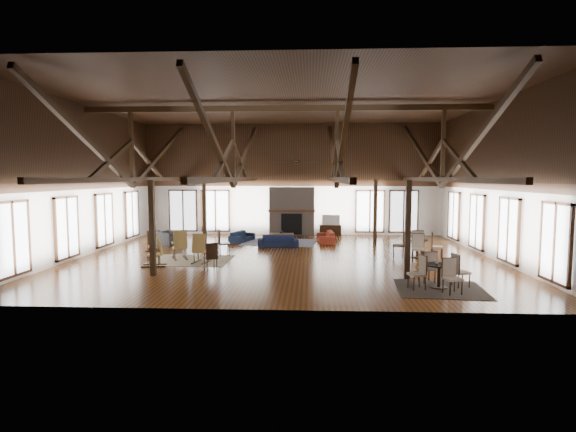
{
  "coord_description": "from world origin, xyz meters",
  "views": [
    {
      "loc": [
        1.01,
        -17.37,
        3.14
      ],
      "look_at": [
        0.08,
        1.0,
        1.54
      ],
      "focal_mm": 28.0,
      "sensor_mm": 36.0,
      "label": 1
    }
  ],
  "objects_px": {
    "coffee_table": "(282,235)",
    "tv_console": "(330,230)",
    "sofa_navy_front": "(278,241)",
    "armchair": "(169,238)",
    "cafe_table_near": "(439,272)",
    "cafe_table_far": "(418,245)",
    "sofa_orange": "(326,237)",
    "sofa_navy_left": "(242,236)"
  },
  "relations": [
    {
      "from": "sofa_navy_front",
      "to": "cafe_table_near",
      "type": "height_order",
      "value": "cafe_table_near"
    },
    {
      "from": "sofa_orange",
      "to": "sofa_navy_front",
      "type": "bearing_deg",
      "value": -58.23
    },
    {
      "from": "sofa_navy_front",
      "to": "sofa_orange",
      "type": "height_order",
      "value": "sofa_orange"
    },
    {
      "from": "coffee_table",
      "to": "sofa_navy_front",
      "type": "bearing_deg",
      "value": -91.57
    },
    {
      "from": "armchair",
      "to": "cafe_table_near",
      "type": "relative_size",
      "value": 0.53
    },
    {
      "from": "sofa_navy_front",
      "to": "tv_console",
      "type": "relative_size",
      "value": 1.6
    },
    {
      "from": "sofa_orange",
      "to": "coffee_table",
      "type": "relative_size",
      "value": 1.6
    },
    {
      "from": "sofa_navy_left",
      "to": "tv_console",
      "type": "relative_size",
      "value": 1.47
    },
    {
      "from": "sofa_navy_front",
      "to": "sofa_orange",
      "type": "relative_size",
      "value": 1.0
    },
    {
      "from": "sofa_navy_front",
      "to": "coffee_table",
      "type": "height_order",
      "value": "sofa_navy_front"
    },
    {
      "from": "sofa_navy_left",
      "to": "sofa_orange",
      "type": "relative_size",
      "value": 0.92
    },
    {
      "from": "sofa_navy_front",
      "to": "sofa_orange",
      "type": "xyz_separation_m",
      "value": [
        2.19,
        1.58,
        0.0
      ]
    },
    {
      "from": "sofa_navy_front",
      "to": "armchair",
      "type": "bearing_deg",
      "value": 172.33
    },
    {
      "from": "sofa_navy_front",
      "to": "cafe_table_near",
      "type": "xyz_separation_m",
      "value": [
        5.1,
        -7.25,
        0.21
      ]
    },
    {
      "from": "coffee_table",
      "to": "tv_console",
      "type": "bearing_deg",
      "value": 49.22
    },
    {
      "from": "sofa_navy_left",
      "to": "cafe_table_far",
      "type": "height_order",
      "value": "cafe_table_far"
    },
    {
      "from": "armchair",
      "to": "cafe_table_near",
      "type": "height_order",
      "value": "cafe_table_near"
    },
    {
      "from": "sofa_orange",
      "to": "coffee_table",
      "type": "height_order",
      "value": "sofa_orange"
    },
    {
      "from": "sofa_orange",
      "to": "tv_console",
      "type": "relative_size",
      "value": 1.6
    },
    {
      "from": "armchair",
      "to": "tv_console",
      "type": "height_order",
      "value": "armchair"
    },
    {
      "from": "coffee_table",
      "to": "tv_console",
      "type": "xyz_separation_m",
      "value": [
        2.46,
        2.74,
        -0.09
      ]
    },
    {
      "from": "sofa_orange",
      "to": "cafe_table_near",
      "type": "relative_size",
      "value": 0.98
    },
    {
      "from": "cafe_table_far",
      "to": "sofa_navy_left",
      "type": "bearing_deg",
      "value": 151.89
    },
    {
      "from": "armchair",
      "to": "sofa_navy_front",
      "type": "bearing_deg",
      "value": -70.15
    },
    {
      "from": "armchair",
      "to": "cafe_table_far",
      "type": "height_order",
      "value": "cafe_table_far"
    },
    {
      "from": "sofa_orange",
      "to": "cafe_table_near",
      "type": "height_order",
      "value": "cafe_table_near"
    },
    {
      "from": "sofa_orange",
      "to": "armchair",
      "type": "height_order",
      "value": "armchair"
    },
    {
      "from": "cafe_table_near",
      "to": "tv_console",
      "type": "distance_m",
      "value": 11.7
    },
    {
      "from": "coffee_table",
      "to": "armchair",
      "type": "bearing_deg",
      "value": -166.18
    },
    {
      "from": "cafe_table_far",
      "to": "armchair",
      "type": "bearing_deg",
      "value": 166.33
    },
    {
      "from": "sofa_orange",
      "to": "coffee_table",
      "type": "distance_m",
      "value": 2.14
    },
    {
      "from": "sofa_navy_front",
      "to": "cafe_table_far",
      "type": "distance_m",
      "value": 6.12
    },
    {
      "from": "sofa_orange",
      "to": "tv_console",
      "type": "bearing_deg",
      "value": 168.77
    },
    {
      "from": "sofa_navy_front",
      "to": "sofa_orange",
      "type": "bearing_deg",
      "value": 30.89
    },
    {
      "from": "cafe_table_near",
      "to": "tv_console",
      "type": "xyz_separation_m",
      "value": [
        -2.58,
        11.41,
        -0.19
      ]
    },
    {
      "from": "armchair",
      "to": "tv_console",
      "type": "relative_size",
      "value": 0.87
    },
    {
      "from": "cafe_table_near",
      "to": "tv_console",
      "type": "bearing_deg",
      "value": 102.73
    },
    {
      "from": "sofa_orange",
      "to": "cafe_table_near",
      "type": "distance_m",
      "value": 9.3
    },
    {
      "from": "sofa_navy_left",
      "to": "armchair",
      "type": "bearing_deg",
      "value": 131.46
    },
    {
      "from": "cafe_table_near",
      "to": "tv_console",
      "type": "relative_size",
      "value": 1.63
    },
    {
      "from": "sofa_navy_front",
      "to": "cafe_table_far",
      "type": "height_order",
      "value": "cafe_table_far"
    },
    {
      "from": "sofa_navy_front",
      "to": "armchair",
      "type": "distance_m",
      "value": 5.09
    }
  ]
}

